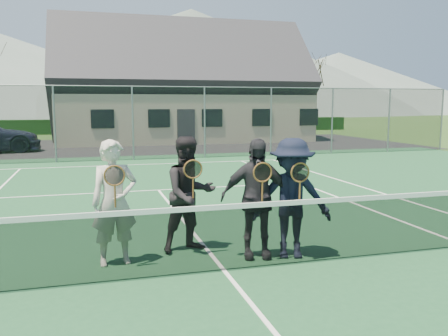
% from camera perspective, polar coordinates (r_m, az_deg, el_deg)
% --- Properties ---
extents(ground, '(220.00, 220.00, 0.00)m').
position_cam_1_polar(ground, '(26.21, -12.10, 2.54)').
color(ground, '#284619').
rests_on(ground, ground).
extents(court_surface, '(30.00, 30.00, 0.02)m').
position_cam_1_polar(court_surface, '(6.70, 0.05, -12.41)').
color(court_surface, '#1C4C2B').
rests_on(court_surface, ground).
extents(tarmac_carpark, '(40.00, 12.00, 0.01)m').
position_cam_1_polar(tarmac_carpark, '(26.25, -20.85, 2.22)').
color(tarmac_carpark, black).
rests_on(tarmac_carpark, ground).
extents(hedge_row, '(40.00, 1.20, 1.10)m').
position_cam_1_polar(hedge_row, '(38.13, -13.37, 4.93)').
color(hedge_row, black).
rests_on(hedge_row, ground).
extents(hill_centre, '(120.00, 120.00, 22.00)m').
position_cam_1_polar(hill_centre, '(103.72, -3.89, 12.59)').
color(hill_centre, '#536359').
rests_on(hill_centre, ground).
extents(hill_east, '(90.00, 90.00, 14.00)m').
position_cam_1_polar(hill_east, '(115.98, 13.56, 9.90)').
color(hill_east, slate).
rests_on(hill_east, ground).
extents(court_markings, '(11.03, 23.83, 0.01)m').
position_cam_1_polar(court_markings, '(6.70, 0.05, -12.29)').
color(court_markings, white).
rests_on(court_markings, court_surface).
extents(tennis_net, '(11.68, 0.08, 1.10)m').
position_cam_1_polar(tennis_net, '(6.54, 0.05, -8.05)').
color(tennis_net, slate).
rests_on(tennis_net, ground).
extents(perimeter_fence, '(30.07, 0.07, 3.02)m').
position_cam_1_polar(perimeter_fence, '(19.64, -10.92, 5.33)').
color(perimeter_fence, slate).
rests_on(perimeter_fence, ground).
extents(clubhouse, '(15.60, 8.20, 7.70)m').
position_cam_1_polar(clubhouse, '(30.63, -5.23, 10.89)').
color(clubhouse, beige).
rests_on(clubhouse, ground).
extents(tree_c, '(3.20, 3.20, 7.77)m').
position_cam_1_polar(tree_c, '(39.38, -10.71, 12.72)').
color(tree_c, '#392614').
rests_on(tree_c, ground).
extents(tree_d, '(3.20, 3.20, 7.77)m').
position_cam_1_polar(tree_d, '(41.54, 3.50, 12.58)').
color(tree_d, '#3A2415').
rests_on(tree_d, ground).
extents(tree_e, '(3.20, 3.20, 7.77)m').
position_cam_1_polar(tree_e, '(43.89, 11.08, 12.19)').
color(tree_e, '#382214').
rests_on(tree_e, ground).
extents(player_a, '(0.71, 0.54, 1.80)m').
position_cam_1_polar(player_a, '(6.94, -13.05, -4.07)').
color(player_a, beige).
rests_on(player_a, court_surface).
extents(player_b, '(1.01, 0.87, 1.80)m').
position_cam_1_polar(player_b, '(7.40, -4.17, -3.16)').
color(player_b, black).
rests_on(player_b, court_surface).
extents(player_c, '(1.12, 0.64, 1.80)m').
position_cam_1_polar(player_c, '(7.08, 3.85, -3.66)').
color(player_c, '#242429').
rests_on(player_c, court_surface).
extents(player_d, '(1.30, 0.97, 1.80)m').
position_cam_1_polar(player_d, '(7.13, 8.15, -3.64)').
color(player_d, black).
rests_on(player_d, court_surface).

